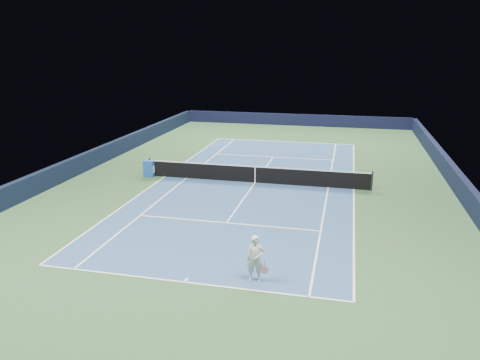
# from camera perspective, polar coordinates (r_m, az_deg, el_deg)

# --- Properties ---
(ground) EXTENTS (40.00, 40.00, 0.00)m
(ground) POSITION_cam_1_polar(r_m,az_deg,el_deg) (26.64, 1.85, -0.32)
(ground) COLOR #2A4D2A
(ground) RESTS_ON ground
(wall_far) EXTENTS (22.00, 0.35, 1.10)m
(wall_far) POSITION_cam_1_polar(r_m,az_deg,el_deg) (45.68, 6.80, 7.30)
(wall_far) COLOR black
(wall_far) RESTS_ON ground
(wall_right) EXTENTS (0.35, 40.00, 1.10)m
(wall_right) POSITION_cam_1_polar(r_m,az_deg,el_deg) (26.67, 25.31, -0.67)
(wall_right) COLOR black
(wall_right) RESTS_ON ground
(wall_left) EXTENTS (0.35, 40.00, 1.10)m
(wall_left) POSITION_cam_1_polar(r_m,az_deg,el_deg) (30.43, -18.57, 2.01)
(wall_left) COLOR black
(wall_left) RESTS_ON ground
(court_surface) EXTENTS (10.97, 23.77, 0.01)m
(court_surface) POSITION_cam_1_polar(r_m,az_deg,el_deg) (26.64, 1.85, -0.32)
(court_surface) COLOR navy
(court_surface) RESTS_ON ground
(baseline_far) EXTENTS (10.97, 0.08, 0.00)m
(baseline_far) POSITION_cam_1_polar(r_m,az_deg,el_deg) (38.02, 5.39, 4.70)
(baseline_far) COLOR white
(baseline_far) RESTS_ON ground
(baseline_near) EXTENTS (10.97, 0.08, 0.00)m
(baseline_near) POSITION_cam_1_polar(r_m,az_deg,el_deg) (15.99, -6.77, -12.26)
(baseline_near) COLOR white
(baseline_near) RESTS_ON ground
(sideline_doubles_right) EXTENTS (0.08, 23.77, 0.00)m
(sideline_doubles_right) POSITION_cam_1_polar(r_m,az_deg,el_deg) (26.17, 13.70, -1.08)
(sideline_doubles_right) COLOR white
(sideline_doubles_right) RESTS_ON ground
(sideline_doubles_left) EXTENTS (0.08, 23.77, 0.00)m
(sideline_doubles_left) POSITION_cam_1_polar(r_m,az_deg,el_deg) (28.18, -9.16, 0.43)
(sideline_doubles_left) COLOR white
(sideline_doubles_left) RESTS_ON ground
(sideline_singles_right) EXTENTS (0.08, 23.77, 0.00)m
(sideline_singles_right) POSITION_cam_1_polar(r_m,az_deg,el_deg) (26.18, 10.71, -0.88)
(sideline_singles_right) COLOR white
(sideline_singles_right) RESTS_ON ground
(sideline_singles_left) EXTENTS (0.08, 23.77, 0.00)m
(sideline_singles_left) POSITION_cam_1_polar(r_m,az_deg,el_deg) (27.70, -6.53, 0.25)
(sideline_singles_left) COLOR white
(sideline_singles_left) RESTS_ON ground
(service_line_far) EXTENTS (8.23, 0.08, 0.00)m
(service_line_far) POSITION_cam_1_polar(r_m,az_deg,el_deg) (32.72, 4.06, 2.82)
(service_line_far) COLOR white
(service_line_far) RESTS_ON ground
(service_line_near) EXTENTS (8.23, 0.08, 0.00)m
(service_line_near) POSITION_cam_1_polar(r_m,az_deg,el_deg) (20.73, -1.66, -5.24)
(service_line_near) COLOR white
(service_line_near) RESTS_ON ground
(center_service_line) EXTENTS (0.08, 12.80, 0.00)m
(center_service_line) POSITION_cam_1_polar(r_m,az_deg,el_deg) (26.63, 1.85, -0.30)
(center_service_line) COLOR white
(center_service_line) RESTS_ON ground
(center_mark_far) EXTENTS (0.08, 0.30, 0.00)m
(center_mark_far) POSITION_cam_1_polar(r_m,az_deg,el_deg) (37.88, 5.36, 4.65)
(center_mark_far) COLOR white
(center_mark_far) RESTS_ON ground
(center_mark_near) EXTENTS (0.08, 0.30, 0.00)m
(center_mark_near) POSITION_cam_1_polar(r_m,az_deg,el_deg) (16.11, -6.59, -12.02)
(center_mark_near) COLOR white
(center_mark_near) RESTS_ON ground
(tennis_net) EXTENTS (12.90, 0.10, 1.07)m
(tennis_net) POSITION_cam_1_polar(r_m,az_deg,el_deg) (26.50, 1.86, 0.72)
(tennis_net) COLOR black
(tennis_net) RESTS_ON ground
(sponsor_cube) EXTENTS (0.60, 0.54, 0.97)m
(sponsor_cube) POSITION_cam_1_polar(r_m,az_deg,el_deg) (28.33, -10.97, 1.42)
(sponsor_cube) COLOR #1C51AA
(sponsor_cube) RESTS_ON ground
(tennis_player) EXTENTS (0.78, 1.27, 2.05)m
(tennis_player) POSITION_cam_1_polar(r_m,az_deg,el_deg) (15.63, 1.88, -9.58)
(tennis_player) COLOR silver
(tennis_player) RESTS_ON ground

